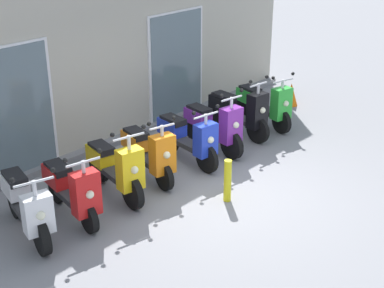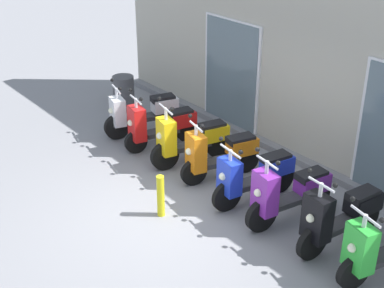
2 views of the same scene
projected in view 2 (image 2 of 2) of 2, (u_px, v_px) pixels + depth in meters
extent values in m
plane|color=gray|center=(178.00, 214.00, 8.44)|extent=(40.00, 40.00, 0.00)
cube|color=#B2AD9E|center=(316.00, 50.00, 9.21)|extent=(10.82, 0.30, 4.18)
cube|color=slate|center=(296.00, 159.00, 9.98)|extent=(10.82, 0.20, 0.12)
cube|color=silver|center=(231.00, 75.00, 10.88)|extent=(1.58, 0.04, 2.30)
cube|color=slate|center=(230.00, 76.00, 10.87)|extent=(1.46, 0.02, 2.22)
cylinder|color=black|center=(117.00, 127.00, 10.77)|extent=(0.24, 0.52, 0.51)
cylinder|color=black|center=(170.00, 118.00, 11.19)|extent=(0.24, 0.52, 0.51)
cube|color=#2D2D30|center=(143.00, 118.00, 10.93)|extent=(0.43, 0.75, 0.09)
cube|color=white|center=(118.00, 111.00, 10.64)|extent=(0.43, 0.33, 0.55)
sphere|color=#F2EFCC|center=(111.00, 111.00, 10.57)|extent=(0.12, 0.12, 0.12)
cube|color=white|center=(165.00, 104.00, 11.01)|extent=(0.42, 0.58, 0.28)
cube|color=black|center=(163.00, 98.00, 10.93)|extent=(0.38, 0.53, 0.11)
cylinder|color=silver|center=(117.00, 94.00, 10.47)|extent=(0.06, 0.06, 0.23)
cylinder|color=silver|center=(116.00, 89.00, 10.43)|extent=(0.52, 0.17, 0.04)
sphere|color=black|center=(120.00, 89.00, 10.16)|extent=(0.07, 0.07, 0.07)
sphere|color=black|center=(112.00, 80.00, 10.60)|extent=(0.07, 0.07, 0.07)
cylinder|color=black|center=(136.00, 142.00, 10.23)|extent=(0.18, 0.46, 0.44)
cylinder|color=black|center=(186.00, 131.00, 10.69)|extent=(0.18, 0.46, 0.44)
cube|color=#2D2D30|center=(162.00, 132.00, 10.42)|extent=(0.38, 0.71, 0.09)
cube|color=red|center=(137.00, 123.00, 10.08)|extent=(0.42, 0.31, 0.65)
sphere|color=#F2EFCC|center=(130.00, 123.00, 10.01)|extent=(0.12, 0.12, 0.12)
cube|color=red|center=(182.00, 119.00, 10.52)|extent=(0.39, 0.57, 0.28)
cube|color=black|center=(180.00, 113.00, 10.44)|extent=(0.35, 0.52, 0.11)
cylinder|color=silver|center=(136.00, 104.00, 9.90)|extent=(0.06, 0.06, 0.20)
cylinder|color=silver|center=(136.00, 100.00, 9.86)|extent=(0.51, 0.13, 0.04)
sphere|color=black|center=(141.00, 99.00, 9.62)|extent=(0.07, 0.07, 0.07)
sphere|color=black|center=(130.00, 90.00, 10.02)|extent=(0.07, 0.07, 0.07)
cylinder|color=black|center=(165.00, 156.00, 9.63)|extent=(0.22, 0.54, 0.53)
cylinder|color=black|center=(218.00, 144.00, 10.08)|extent=(0.22, 0.54, 0.53)
cube|color=#2D2D30|center=(192.00, 145.00, 9.81)|extent=(0.40, 0.72, 0.09)
cube|color=yellow|center=(166.00, 136.00, 9.48)|extent=(0.42, 0.31, 0.65)
sphere|color=#F2EFCC|center=(160.00, 136.00, 9.40)|extent=(0.12, 0.12, 0.12)
cube|color=yellow|center=(214.00, 132.00, 9.92)|extent=(0.40, 0.57, 0.28)
cube|color=black|center=(212.00, 126.00, 9.84)|extent=(0.35, 0.52, 0.11)
cylinder|color=silver|center=(166.00, 114.00, 9.28)|extent=(0.06, 0.06, 0.24)
cylinder|color=silver|center=(166.00, 109.00, 9.24)|extent=(0.52, 0.14, 0.04)
sphere|color=black|center=(172.00, 109.00, 8.99)|extent=(0.07, 0.07, 0.07)
sphere|color=black|center=(159.00, 99.00, 9.40)|extent=(0.07, 0.07, 0.07)
cylinder|color=black|center=(194.00, 172.00, 9.16)|extent=(0.20, 0.48, 0.47)
cylinder|color=black|center=(246.00, 160.00, 9.56)|extent=(0.20, 0.48, 0.47)
cube|color=#2D2D30|center=(221.00, 161.00, 9.31)|extent=(0.40, 0.69, 0.09)
cube|color=orange|center=(196.00, 152.00, 9.00)|extent=(0.43, 0.32, 0.65)
sphere|color=#F2EFCC|center=(189.00, 152.00, 8.94)|extent=(0.12, 0.12, 0.12)
cube|color=orange|center=(242.00, 146.00, 9.38)|extent=(0.41, 0.58, 0.28)
cube|color=black|center=(241.00, 139.00, 9.31)|extent=(0.37, 0.53, 0.11)
cylinder|color=silver|center=(196.00, 131.00, 8.82)|extent=(0.06, 0.06, 0.19)
cylinder|color=silver|center=(196.00, 126.00, 8.79)|extent=(0.45, 0.14, 0.04)
sphere|color=black|center=(202.00, 126.00, 8.56)|extent=(0.07, 0.07, 0.07)
sphere|color=black|center=(190.00, 116.00, 8.93)|extent=(0.07, 0.07, 0.07)
cylinder|color=black|center=(227.00, 196.00, 8.44)|extent=(0.16, 0.52, 0.52)
cylinder|color=black|center=(281.00, 179.00, 8.93)|extent=(0.16, 0.52, 0.52)
cube|color=#2D2D30|center=(255.00, 182.00, 8.64)|extent=(0.35, 0.70, 0.09)
cube|color=#1E38C6|center=(230.00, 177.00, 8.30)|extent=(0.41, 0.29, 0.57)
sphere|color=#F2EFCC|center=(223.00, 176.00, 8.22)|extent=(0.12, 0.12, 0.12)
cube|color=#1E38C6|center=(277.00, 165.00, 8.75)|extent=(0.37, 0.56, 0.28)
cube|color=black|center=(276.00, 158.00, 8.67)|extent=(0.33, 0.51, 0.11)
cylinder|color=silver|center=(230.00, 156.00, 8.14)|extent=(0.06, 0.06, 0.20)
cylinder|color=silver|center=(230.00, 151.00, 8.10)|extent=(0.52, 0.11, 0.04)
sphere|color=black|center=(241.00, 152.00, 7.86)|extent=(0.07, 0.07, 0.07)
sphere|color=black|center=(221.00, 139.00, 8.26)|extent=(0.07, 0.07, 0.07)
cylinder|color=black|center=(261.00, 216.00, 7.95)|extent=(0.18, 0.53, 0.52)
cylinder|color=black|center=(315.00, 196.00, 8.43)|extent=(0.18, 0.53, 0.52)
cube|color=#2D2D30|center=(290.00, 200.00, 8.14)|extent=(0.36, 0.69, 0.09)
cube|color=purple|center=(265.00, 193.00, 7.79)|extent=(0.41, 0.29, 0.65)
sphere|color=#F2EFCC|center=(258.00, 193.00, 7.72)|extent=(0.12, 0.12, 0.12)
cube|color=purple|center=(312.00, 182.00, 8.25)|extent=(0.37, 0.56, 0.28)
cube|color=black|center=(311.00, 175.00, 8.17)|extent=(0.33, 0.51, 0.11)
cylinder|color=silver|center=(267.00, 168.00, 7.61)|extent=(0.06, 0.06, 0.22)
cylinder|color=silver|center=(267.00, 162.00, 7.57)|extent=(0.47, 0.11, 0.04)
sphere|color=black|center=(278.00, 163.00, 7.34)|extent=(0.07, 0.07, 0.07)
sphere|color=black|center=(258.00, 150.00, 7.71)|extent=(0.07, 0.07, 0.07)
cylinder|color=black|center=(312.00, 243.00, 7.36)|extent=(0.14, 0.53, 0.52)
cylinder|color=black|center=(365.00, 218.00, 7.89)|extent=(0.14, 0.53, 0.52)
cube|color=#2D2D30|center=(340.00, 224.00, 7.58)|extent=(0.32, 0.69, 0.09)
cube|color=black|center=(317.00, 218.00, 7.20)|extent=(0.40, 0.28, 0.68)
sphere|color=#F2EFCC|center=(310.00, 218.00, 7.12)|extent=(0.12, 0.12, 0.12)
cube|color=black|center=(363.00, 202.00, 7.70)|extent=(0.35, 0.55, 0.28)
cube|color=black|center=(363.00, 195.00, 7.62)|extent=(0.31, 0.50, 0.11)
cylinder|color=silver|center=(321.00, 190.00, 7.01)|extent=(0.06, 0.06, 0.22)
cylinder|color=silver|center=(321.00, 184.00, 6.97)|extent=(0.45, 0.08, 0.04)
sphere|color=black|center=(335.00, 185.00, 6.76)|extent=(0.07, 0.07, 0.07)
sphere|color=black|center=(310.00, 171.00, 7.09)|extent=(0.07, 0.07, 0.07)
cylinder|color=black|center=(353.00, 272.00, 6.83)|extent=(0.21, 0.50, 0.49)
cube|color=green|center=(360.00, 248.00, 6.68)|extent=(0.43, 0.33, 0.63)
sphere|color=#F2EFCC|center=(352.00, 248.00, 6.61)|extent=(0.12, 0.12, 0.12)
cylinder|color=silver|center=(365.00, 222.00, 6.50)|extent=(0.06, 0.06, 0.20)
cylinder|color=silver|center=(366.00, 216.00, 6.47)|extent=(0.51, 0.16, 0.04)
sphere|color=black|center=(382.00, 220.00, 6.22)|extent=(0.07, 0.07, 0.07)
sphere|color=black|center=(353.00, 199.00, 6.63)|extent=(0.07, 0.07, 0.07)
cylinder|color=yellow|center=(161.00, 196.00, 8.27)|extent=(0.12, 0.12, 0.70)
cylinder|color=#4C4C51|center=(124.00, 93.00, 12.12)|extent=(0.48, 0.48, 0.77)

